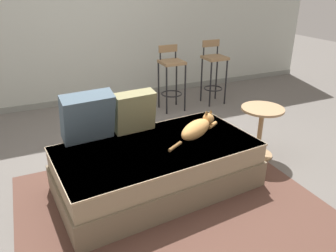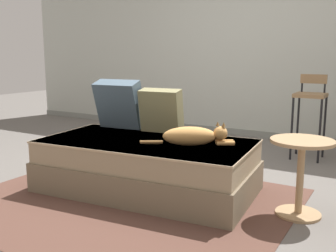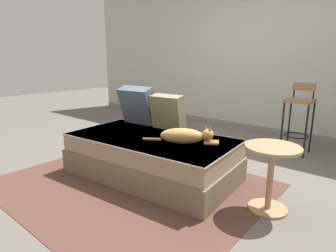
% 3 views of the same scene
% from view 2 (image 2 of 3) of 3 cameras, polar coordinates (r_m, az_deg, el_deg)
% --- Properties ---
extents(ground_plane, '(16.00, 16.00, 0.00)m').
position_cam_2_polar(ground_plane, '(3.72, 0.35, -7.49)').
color(ground_plane, '#66605B').
rests_on(ground_plane, ground).
extents(wall_back_panel, '(8.00, 0.10, 2.60)m').
position_cam_2_polar(wall_back_panel, '(5.60, 12.22, 11.79)').
color(wall_back_panel, '#B7BCB2').
rests_on(wall_back_panel, ground).
extents(wall_baseboard_trim, '(8.00, 0.02, 0.09)m').
position_cam_2_polar(wall_baseboard_trim, '(5.65, 11.56, -1.00)').
color(wall_baseboard_trim, gray).
rests_on(wall_baseboard_trim, ground).
extents(area_rug, '(2.47, 2.04, 0.01)m').
position_cam_2_polar(area_rug, '(3.16, -6.13, -10.74)').
color(area_rug, brown).
rests_on(area_rug, ground).
extents(couch, '(1.84, 1.09, 0.43)m').
position_cam_2_polar(couch, '(3.33, -3.12, -5.69)').
color(couch, '#766750').
rests_on(couch, ground).
extents(throw_pillow_corner, '(0.47, 0.32, 0.47)m').
position_cam_2_polar(throw_pillow_corner, '(3.79, -7.03, 3.18)').
color(throw_pillow_corner, '#4C6070').
rests_on(throw_pillow_corner, couch).
extents(throw_pillow_middle, '(0.40, 0.23, 0.40)m').
position_cam_2_polar(throw_pillow_middle, '(3.58, -1.01, 2.27)').
color(throw_pillow_middle, '#847F56').
rests_on(throw_pillow_middle, couch).
extents(cat, '(0.68, 0.42, 0.19)m').
position_cam_2_polar(cat, '(3.08, 3.71, -1.46)').
color(cat, tan).
rests_on(cat, couch).
extents(bar_stool_near_window, '(0.32, 0.32, 0.92)m').
position_cam_2_polar(bar_stool_near_window, '(4.56, 19.89, 2.45)').
color(bar_stool_near_window, black).
rests_on(bar_stool_near_window, ground).
extents(side_table, '(0.44, 0.44, 0.56)m').
position_cam_2_polar(side_table, '(2.93, 18.72, -5.59)').
color(side_table, tan).
rests_on(side_table, ground).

